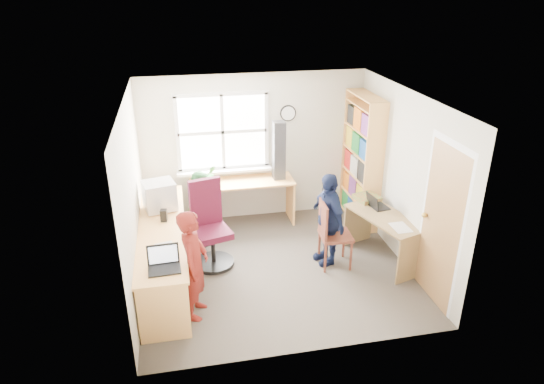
{
  "coord_description": "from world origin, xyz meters",
  "views": [
    {
      "loc": [
        -1.2,
        -5.65,
        3.72
      ],
      "look_at": [
        0.0,
        0.25,
        1.05
      ],
      "focal_mm": 32.0,
      "sensor_mm": 36.0,
      "label": 1
    }
  ],
  "objects_px": {
    "bookshelf": "(361,163)",
    "laptop_left": "(164,263)",
    "cd_tower": "(279,151)",
    "person_green": "(202,206)",
    "wooden_chair": "(331,232)",
    "right_desk": "(385,228)",
    "person_navy": "(328,219)",
    "potted_plant": "(211,174)",
    "crt_monitor": "(159,196)",
    "person_red": "(194,265)",
    "laptop_right": "(376,204)",
    "swivel_chair": "(210,229)",
    "l_desk": "(179,260)"
  },
  "relations": [
    {
      "from": "bookshelf",
      "to": "laptop_right",
      "type": "bearing_deg",
      "value": -97.6
    },
    {
      "from": "bookshelf",
      "to": "crt_monitor",
      "type": "height_order",
      "value": "bookshelf"
    },
    {
      "from": "swivel_chair",
      "to": "laptop_right",
      "type": "relative_size",
      "value": 3.62
    },
    {
      "from": "wooden_chair",
      "to": "laptop_left",
      "type": "bearing_deg",
      "value": -156.6
    },
    {
      "from": "crt_monitor",
      "to": "person_green",
      "type": "distance_m",
      "value": 0.8
    },
    {
      "from": "cd_tower",
      "to": "potted_plant",
      "type": "height_order",
      "value": "cd_tower"
    },
    {
      "from": "right_desk",
      "to": "person_navy",
      "type": "relative_size",
      "value": 0.97
    },
    {
      "from": "wooden_chair",
      "to": "cd_tower",
      "type": "relative_size",
      "value": 1.03
    },
    {
      "from": "right_desk",
      "to": "person_red",
      "type": "xyz_separation_m",
      "value": [
        -2.68,
        -0.7,
        0.18
      ]
    },
    {
      "from": "right_desk",
      "to": "person_navy",
      "type": "xyz_separation_m",
      "value": [
        -0.8,
        0.13,
        0.17
      ]
    },
    {
      "from": "person_green",
      "to": "person_navy",
      "type": "height_order",
      "value": "person_navy"
    },
    {
      "from": "wooden_chair",
      "to": "cd_tower",
      "type": "distance_m",
      "value": 1.7
    },
    {
      "from": "laptop_left",
      "to": "laptop_right",
      "type": "relative_size",
      "value": 1.09
    },
    {
      "from": "laptop_right",
      "to": "cd_tower",
      "type": "bearing_deg",
      "value": 35.16
    },
    {
      "from": "bookshelf",
      "to": "person_navy",
      "type": "distance_m",
      "value": 1.5
    },
    {
      "from": "swivel_chair",
      "to": "potted_plant",
      "type": "distance_m",
      "value": 1.17
    },
    {
      "from": "person_green",
      "to": "crt_monitor",
      "type": "bearing_deg",
      "value": 128.47
    },
    {
      "from": "bookshelf",
      "to": "laptop_left",
      "type": "height_order",
      "value": "bookshelf"
    },
    {
      "from": "cd_tower",
      "to": "person_green",
      "type": "relative_size",
      "value": 0.84
    },
    {
      "from": "wooden_chair",
      "to": "laptop_right",
      "type": "xyz_separation_m",
      "value": [
        0.76,
        0.29,
        0.21
      ]
    },
    {
      "from": "wooden_chair",
      "to": "cd_tower",
      "type": "xyz_separation_m",
      "value": [
        -0.41,
        1.5,
        0.7
      ]
    },
    {
      "from": "crt_monitor",
      "to": "person_red",
      "type": "xyz_separation_m",
      "value": [
        0.38,
        -1.43,
        -0.28
      ]
    },
    {
      "from": "laptop_left",
      "to": "potted_plant",
      "type": "relative_size",
      "value": 1.21
    },
    {
      "from": "laptop_left",
      "to": "person_navy",
      "type": "distance_m",
      "value": 2.4
    },
    {
      "from": "wooden_chair",
      "to": "person_red",
      "type": "xyz_separation_m",
      "value": [
        -1.89,
        -0.72,
        0.16
      ]
    },
    {
      "from": "laptop_right",
      "to": "person_navy",
      "type": "relative_size",
      "value": 0.25
    },
    {
      "from": "right_desk",
      "to": "swivel_chair",
      "type": "distance_m",
      "value": 2.44
    },
    {
      "from": "laptop_left",
      "to": "potted_plant",
      "type": "xyz_separation_m",
      "value": [
        0.72,
        2.32,
        0.1
      ]
    },
    {
      "from": "bookshelf",
      "to": "person_green",
      "type": "height_order",
      "value": "bookshelf"
    },
    {
      "from": "cd_tower",
      "to": "potted_plant",
      "type": "distance_m",
      "value": 1.14
    },
    {
      "from": "swivel_chair",
      "to": "person_navy",
      "type": "height_order",
      "value": "person_navy"
    },
    {
      "from": "right_desk",
      "to": "crt_monitor",
      "type": "bearing_deg",
      "value": 149.43
    },
    {
      "from": "l_desk",
      "to": "person_red",
      "type": "relative_size",
      "value": 2.16
    },
    {
      "from": "right_desk",
      "to": "person_navy",
      "type": "height_order",
      "value": "person_navy"
    },
    {
      "from": "swivel_chair",
      "to": "laptop_left",
      "type": "xyz_separation_m",
      "value": [
        -0.6,
        -1.22,
        0.28
      ]
    },
    {
      "from": "crt_monitor",
      "to": "person_navy",
      "type": "distance_m",
      "value": 2.35
    },
    {
      "from": "swivel_chair",
      "to": "cd_tower",
      "type": "height_order",
      "value": "cd_tower"
    },
    {
      "from": "potted_plant",
      "to": "person_red",
      "type": "height_order",
      "value": "person_red"
    },
    {
      "from": "l_desk",
      "to": "bookshelf",
      "type": "xyz_separation_m",
      "value": [
        2.96,
        1.47,
        0.55
      ]
    },
    {
      "from": "right_desk",
      "to": "person_green",
      "type": "relative_size",
      "value": 1.16
    },
    {
      "from": "laptop_left",
      "to": "person_green",
      "type": "bearing_deg",
      "value": 71.73
    },
    {
      "from": "bookshelf",
      "to": "cd_tower",
      "type": "relative_size",
      "value": 2.22
    },
    {
      "from": "potted_plant",
      "to": "crt_monitor",
      "type": "bearing_deg",
      "value": -133.95
    },
    {
      "from": "bookshelf",
      "to": "potted_plant",
      "type": "xyz_separation_m",
      "value": [
        -2.39,
        0.25,
        -0.1
      ]
    },
    {
      "from": "swivel_chair",
      "to": "wooden_chair",
      "type": "relative_size",
      "value": 1.26
    },
    {
      "from": "right_desk",
      "to": "laptop_left",
      "type": "xyz_separation_m",
      "value": [
        -3.01,
        -0.8,
        0.31
      ]
    },
    {
      "from": "l_desk",
      "to": "laptop_right",
      "type": "bearing_deg",
      "value": 9.94
    },
    {
      "from": "cd_tower",
      "to": "person_red",
      "type": "bearing_deg",
      "value": -125.52
    },
    {
      "from": "crt_monitor",
      "to": "potted_plant",
      "type": "height_order",
      "value": "crt_monitor"
    },
    {
      "from": "cd_tower",
      "to": "bookshelf",
      "type": "bearing_deg",
      "value": -12.24
    }
  ]
}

